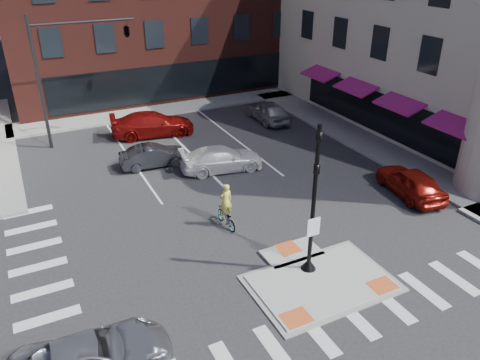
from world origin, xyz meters
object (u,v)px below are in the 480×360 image
white_pickup (222,159)px  cyclist (226,212)px  red_sedan (411,182)px  bg_car_red (153,124)px  bg_car_silver (268,111)px  silver_suv (93,358)px  bg_car_dark (154,156)px

white_pickup → cyclist: cyclist is taller
red_sedan → bg_car_red: (-9.22, 13.91, 0.06)m
cyclist → bg_car_silver: bearing=-129.2°
silver_suv → red_sedan: size_ratio=1.10×
bg_car_dark → white_pickup: bearing=-119.5°
bg_car_red → cyclist: 12.41m
white_pickup → bg_car_dark: bearing=65.3°
white_pickup → bg_car_dark: white_pickup is taller
bg_car_dark → cyclist: size_ratio=1.79×
white_pickup → bg_car_dark: size_ratio=1.22×
silver_suv → bg_car_silver: (15.63, 17.11, 0.09)m
silver_suv → cyclist: 9.01m
bg_car_dark → cyclist: bearing=-168.1°
silver_suv → bg_car_silver: 23.17m
silver_suv → white_pickup: 14.50m
white_pickup → cyclist: size_ratio=2.19×
red_sedan → bg_car_red: 16.69m
white_pickup → silver_suv: bearing=149.5°
white_pickup → bg_car_red: bg_car_red is taller
red_sedan → white_pickup: red_sedan is taller
red_sedan → bg_car_dark: bearing=-32.1°
white_pickup → cyclist: (-2.28, -5.46, 0.04)m
red_sedan → bg_car_red: bearing=-47.7°
silver_suv → bg_car_dark: 14.64m
silver_suv → bg_car_red: 19.55m
red_sedan → bg_car_red: bg_car_red is taller
bg_car_red → cyclist: bearing=-172.2°
bg_car_red → white_pickup: bearing=-155.3°
red_sedan → bg_car_dark: red_sedan is taller
silver_suv → cyclist: (6.98, 5.69, 0.07)m
bg_car_dark → bg_car_silver: bearing=-64.3°
bg_car_dark → bg_car_silver: (9.65, 3.75, 0.11)m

